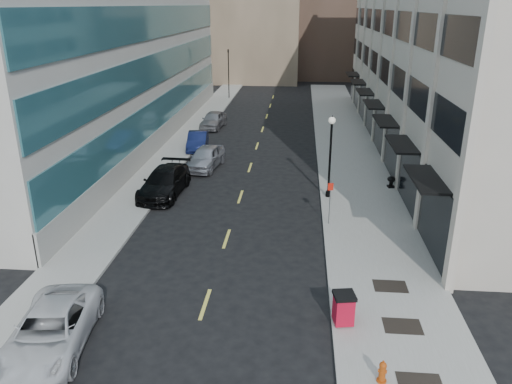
% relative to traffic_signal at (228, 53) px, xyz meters
% --- Properties ---
extents(ground, '(160.00, 160.00, 0.00)m').
position_rel_traffic_signal_xyz_m(ground, '(5.50, -48.00, -5.72)').
color(ground, black).
rests_on(ground, ground).
extents(sidewalk_right, '(5.00, 80.00, 0.15)m').
position_rel_traffic_signal_xyz_m(sidewalk_right, '(13.00, -28.00, -5.64)').
color(sidewalk_right, gray).
rests_on(sidewalk_right, ground).
extents(sidewalk_left, '(3.00, 80.00, 0.15)m').
position_rel_traffic_signal_xyz_m(sidewalk_left, '(-1.00, -28.00, -5.64)').
color(sidewalk_left, gray).
rests_on(sidewalk_left, ground).
extents(building_right, '(15.30, 46.50, 18.25)m').
position_rel_traffic_signal_xyz_m(building_right, '(22.44, -21.01, 3.28)').
color(building_right, '#B2A796').
rests_on(building_right, ground).
extents(building_left, '(16.14, 46.00, 20.00)m').
position_rel_traffic_signal_xyz_m(building_left, '(-10.45, -21.00, 4.27)').
color(building_left, beige).
rests_on(building_left, ground).
extents(skyline_tan_far, '(12.00, 14.00, 22.00)m').
position_rel_traffic_signal_xyz_m(skyline_tan_far, '(-8.50, 30.00, 5.28)').
color(skyline_tan_far, '#957D61').
rests_on(skyline_tan_far, ground).
extents(skyline_stone, '(10.00, 14.00, 20.00)m').
position_rel_traffic_signal_xyz_m(skyline_stone, '(23.50, 18.00, 4.28)').
color(skyline_stone, '#B2A796').
rests_on(skyline_stone, ground).
extents(grate_near, '(1.40, 1.00, 0.01)m').
position_rel_traffic_signal_xyz_m(grate_near, '(13.10, -50.00, -5.56)').
color(grate_near, black).
rests_on(grate_near, sidewalk_right).
extents(grate_mid, '(1.40, 1.00, 0.01)m').
position_rel_traffic_signal_xyz_m(grate_mid, '(13.10, -47.00, -5.56)').
color(grate_mid, black).
rests_on(grate_mid, sidewalk_right).
extents(grate_far, '(1.40, 1.00, 0.01)m').
position_rel_traffic_signal_xyz_m(grate_far, '(13.10, -44.20, -5.56)').
color(grate_far, black).
rests_on(grate_far, sidewalk_right).
extents(road_centerline, '(0.15, 68.20, 0.01)m').
position_rel_traffic_signal_xyz_m(road_centerline, '(5.50, -31.00, -5.71)').
color(road_centerline, '#D8CC4C').
rests_on(road_centerline, ground).
extents(traffic_signal, '(0.66, 0.66, 6.98)m').
position_rel_traffic_signal_xyz_m(traffic_signal, '(0.00, 0.00, 0.00)').
color(traffic_signal, black).
rests_on(traffic_signal, ground).
extents(car_white_van, '(3.12, 5.66, 1.50)m').
position_rel_traffic_signal_xyz_m(car_white_van, '(0.70, -49.19, -4.97)').
color(car_white_van, silver).
rests_on(car_white_van, ground).
extents(car_black_pickup, '(2.60, 5.79, 1.65)m').
position_rel_traffic_signal_xyz_m(car_black_pickup, '(0.70, -34.00, -4.89)').
color(car_black_pickup, black).
rests_on(car_black_pickup, ground).
extents(car_silver_sedan, '(2.56, 5.00, 1.63)m').
position_rel_traffic_signal_xyz_m(car_silver_sedan, '(2.30, -28.42, -4.90)').
color(car_silver_sedan, '#9FA1A8').
rests_on(car_silver_sedan, ground).
extents(car_blue_sedan, '(2.00, 4.53, 1.44)m').
position_rel_traffic_signal_xyz_m(car_blue_sedan, '(0.70, -23.49, -5.00)').
color(car_blue_sedan, '#111941').
rests_on(car_blue_sedan, ground).
extents(car_grey_sedan, '(2.32, 4.84, 1.60)m').
position_rel_traffic_signal_xyz_m(car_grey_sedan, '(0.70, -15.80, -4.92)').
color(car_grey_sedan, gray).
rests_on(car_grey_sedan, ground).
extents(fire_hydrant, '(0.32, 0.32, 0.78)m').
position_rel_traffic_signal_xyz_m(fire_hydrant, '(11.90, -50.00, -5.19)').
color(fire_hydrant, '#B8440D').
rests_on(fire_hydrant, sidewalk_right).
extents(trash_bin, '(0.90, 0.93, 1.26)m').
position_rel_traffic_signal_xyz_m(trash_bin, '(10.90, -47.00, -4.89)').
color(trash_bin, '#B70C25').
rests_on(trash_bin, sidewalk_right).
extents(lamppost, '(0.42, 0.42, 5.11)m').
position_rel_traffic_signal_xyz_m(lamppost, '(10.95, -33.84, -2.57)').
color(lamppost, black).
rests_on(lamppost, sidewalk_right).
extents(sign_post, '(0.29, 0.08, 2.50)m').
position_rel_traffic_signal_xyz_m(sign_post, '(10.80, -37.95, -3.97)').
color(sign_post, slate).
rests_on(sign_post, sidewalk_right).
extents(urn_planter, '(0.54, 0.54, 0.75)m').
position_rel_traffic_signal_xyz_m(urn_planter, '(15.10, -31.81, -5.11)').
color(urn_planter, black).
rests_on(urn_planter, sidewalk_right).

